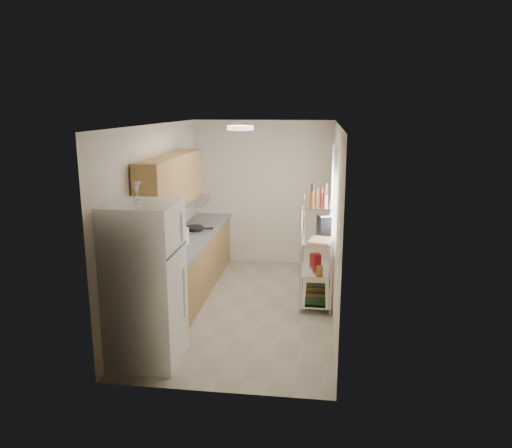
{
  "coord_description": "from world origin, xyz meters",
  "views": [
    {
      "loc": [
        1.04,
        -6.66,
        2.84
      ],
      "look_at": [
        0.13,
        0.25,
        1.19
      ],
      "focal_mm": 35.0,
      "sensor_mm": 36.0,
      "label": 1
    }
  ],
  "objects_px": {
    "cutting_board": "(321,240)",
    "espresso_machine": "(324,224)",
    "frying_pan_large": "(195,228)",
    "refrigerator": "(145,284)",
    "rice_cooker": "(179,236)"
  },
  "relations": [
    {
      "from": "rice_cooker",
      "to": "frying_pan_large",
      "type": "bearing_deg",
      "value": 89.68
    },
    {
      "from": "refrigerator",
      "to": "frying_pan_large",
      "type": "distance_m",
      "value": 2.59
    },
    {
      "from": "espresso_machine",
      "to": "rice_cooker",
      "type": "bearing_deg",
      "value": 176.59
    },
    {
      "from": "frying_pan_large",
      "to": "cutting_board",
      "type": "xyz_separation_m",
      "value": [
        2.02,
        -0.89,
        0.1
      ]
    },
    {
      "from": "refrigerator",
      "to": "frying_pan_large",
      "type": "height_order",
      "value": "refrigerator"
    },
    {
      "from": "frying_pan_large",
      "to": "espresso_machine",
      "type": "xyz_separation_m",
      "value": [
        2.06,
        -0.44,
        0.23
      ]
    },
    {
      "from": "refrigerator",
      "to": "rice_cooker",
      "type": "distance_m",
      "value": 1.72
    },
    {
      "from": "cutting_board",
      "to": "espresso_machine",
      "type": "bearing_deg",
      "value": 84.7
    },
    {
      "from": "cutting_board",
      "to": "espresso_machine",
      "type": "distance_m",
      "value": 0.47
    },
    {
      "from": "refrigerator",
      "to": "cutting_board",
      "type": "relative_size",
      "value": 4.68
    },
    {
      "from": "frying_pan_large",
      "to": "espresso_machine",
      "type": "distance_m",
      "value": 2.12
    },
    {
      "from": "rice_cooker",
      "to": "espresso_machine",
      "type": "distance_m",
      "value": 2.12
    },
    {
      "from": "refrigerator",
      "to": "espresso_machine",
      "type": "height_order",
      "value": "refrigerator"
    },
    {
      "from": "refrigerator",
      "to": "espresso_machine",
      "type": "bearing_deg",
      "value": 47.42
    },
    {
      "from": "rice_cooker",
      "to": "espresso_machine",
      "type": "xyz_separation_m",
      "value": [
        2.07,
        0.43,
        0.14
      ]
    }
  ]
}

